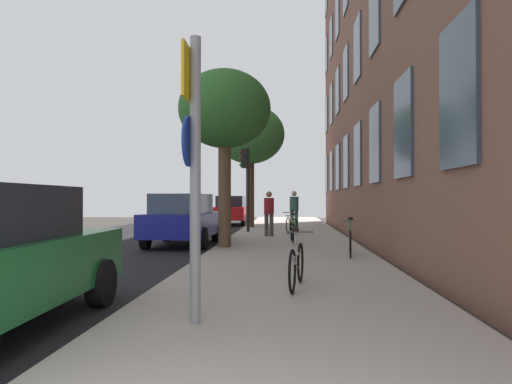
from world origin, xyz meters
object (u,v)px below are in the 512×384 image
bicycle_1 (350,241)px  tree_far (250,135)px  traffic_light (246,174)px  sign_post (193,156)px  car_2 (231,210)px  car_1 (183,219)px  pedestrian_1 (294,208)px  tree_near (225,111)px  bicycle_2 (293,231)px  bicycle_3 (291,225)px  pedestrian_0 (269,211)px  bicycle_0 (297,264)px

bicycle_1 → tree_far: bearing=106.0°
traffic_light → bicycle_1: traffic_light is taller
sign_post → car_2: (-2.09, 21.62, -1.11)m
tree_far → car_1: tree_far is taller
pedestrian_1 → traffic_light: bearing=-158.0°
tree_near → bicycle_2: (1.94, 1.36, -3.49)m
pedestrian_1 → bicycle_2: bearing=-91.3°
bicycle_3 → pedestrian_0: (-0.82, -0.69, 0.56)m
tree_near → bicycle_1: tree_near is taller
bicycle_0 → car_1: size_ratio=0.40×
pedestrian_1 → sign_post: bearing=-95.0°
tree_near → car_2: size_ratio=1.23×
tree_near → bicycle_3: size_ratio=3.15×
sign_post → tree_near: bearing=95.0°
tree_far → bicycle_2: (1.95, -8.09, -4.05)m
bicycle_1 → pedestrian_0: 6.25m
tree_near → tree_far: size_ratio=0.86×
sign_post → bicycle_2: bearing=82.8°
bicycle_1 → bicycle_2: 3.56m
tree_far → car_1: 8.90m
pedestrian_0 → car_2: pedestrian_0 is taller
bicycle_1 → car_2: 16.02m
bicycle_0 → bicycle_3: 10.70m
bicycle_1 → car_2: size_ratio=0.40×
sign_post → tree_far: (-0.73, 17.67, 2.58)m
bicycle_1 → pedestrian_0: (-2.15, 5.84, 0.57)m
tree_near → tree_far: (-0.00, 9.45, 0.56)m
pedestrian_1 → car_2: size_ratio=0.42×
bicycle_1 → pedestrian_0: size_ratio=1.00×
traffic_light → car_2: size_ratio=0.85×
bicycle_2 → bicycle_0: bearing=-90.3°
bicycle_0 → bicycle_2: (0.03, 7.47, -0.00)m
tree_far → bicycle_0: tree_far is taller
tree_near → bicycle_1: bearing=-30.7°
bicycle_2 → pedestrian_0: 2.73m
car_2 → tree_near: bearing=-84.2°
bicycle_2 → tree_far: bearing=103.5°
bicycle_0 → tree_far: bearing=97.0°
bicycle_2 → pedestrian_1: 5.69m
tree_far → bicycle_2: bearing=-76.5°
tree_near → car_2: (-1.37, 13.40, -3.13)m
traffic_light → tree_far: tree_far is taller
bicycle_2 → bicycle_3: size_ratio=1.00×
pedestrian_1 → pedestrian_0: bearing=-107.1°
traffic_light → car_1: size_ratio=0.87×
pedestrian_1 → car_1: bearing=-123.0°
bicycle_0 → bicycle_1: bearing=71.9°
bicycle_1 → sign_post: bearing=-112.0°
pedestrian_0 → bicycle_1: bearing=-69.8°
traffic_light → pedestrian_0: 2.92m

